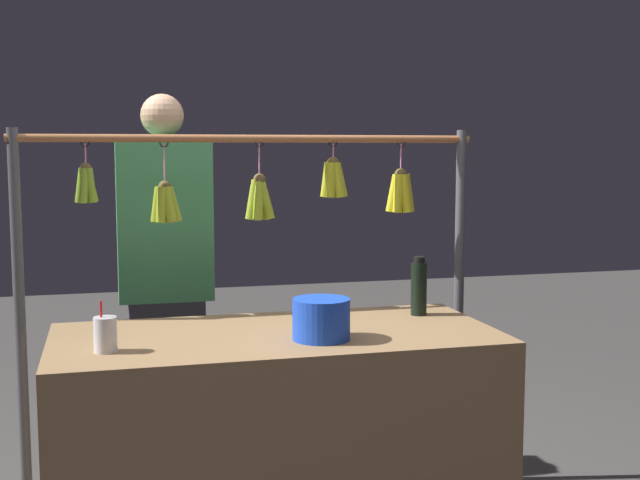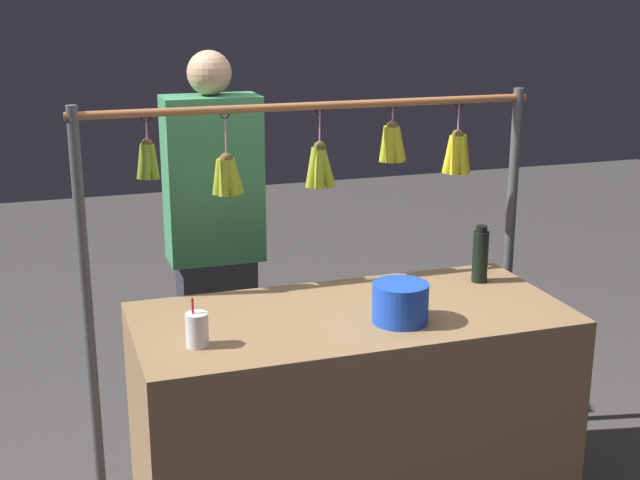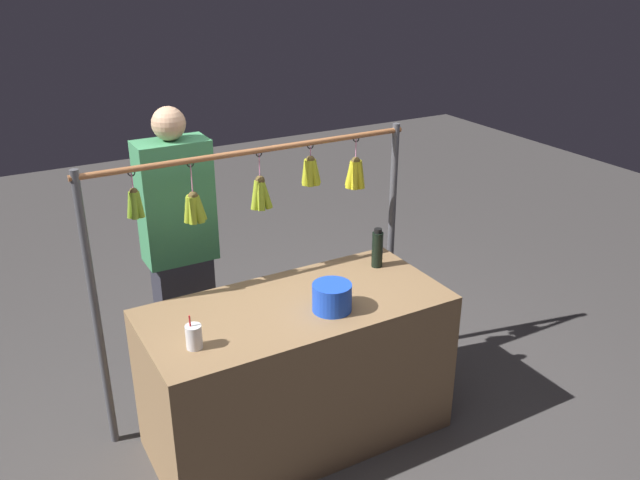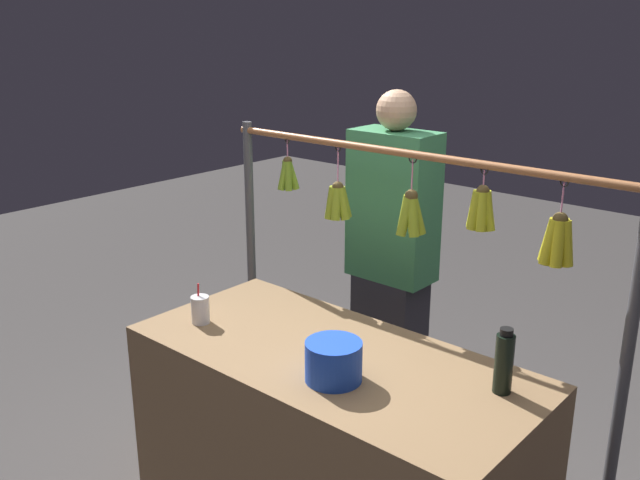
# 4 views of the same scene
# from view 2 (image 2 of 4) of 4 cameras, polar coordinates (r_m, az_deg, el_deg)

# --- Properties ---
(market_counter) EXTENTS (1.62, 0.75, 0.85)m
(market_counter) POSITION_cam_2_polar(r_m,az_deg,el_deg) (3.43, 2.01, -11.39)
(market_counter) COLOR olive
(market_counter) RESTS_ON ground
(display_rack) EXTENTS (1.92, 0.13, 1.60)m
(display_rack) POSITION_cam_2_polar(r_m,az_deg,el_deg) (3.60, 0.19, 2.33)
(display_rack) COLOR #4C4C51
(display_rack) RESTS_ON ground
(water_bottle) EXTENTS (0.06, 0.06, 0.24)m
(water_bottle) POSITION_cam_2_polar(r_m,az_deg,el_deg) (3.62, 10.46, -0.99)
(water_bottle) COLOR black
(water_bottle) RESTS_ON market_counter
(blue_bucket) EXTENTS (0.20, 0.20, 0.15)m
(blue_bucket) POSITION_cam_2_polar(r_m,az_deg,el_deg) (3.15, 5.28, -4.11)
(blue_bucket) COLOR blue
(blue_bucket) RESTS_ON market_counter
(drink_cup) EXTENTS (0.08, 0.08, 0.17)m
(drink_cup) POSITION_cam_2_polar(r_m,az_deg,el_deg) (2.96, -8.05, -5.84)
(drink_cup) COLOR silver
(drink_cup) RESTS_ON market_counter
(vendor_person) EXTENTS (0.42, 0.23, 1.76)m
(vendor_person) POSITION_cam_2_polar(r_m,az_deg,el_deg) (3.96, -6.87, -0.75)
(vendor_person) COLOR #2D2D38
(vendor_person) RESTS_ON ground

